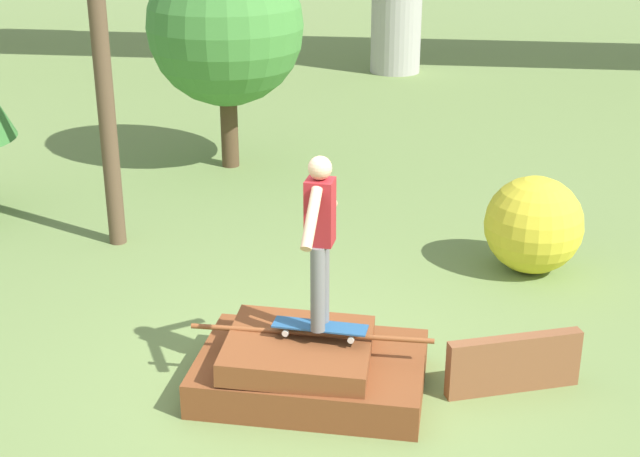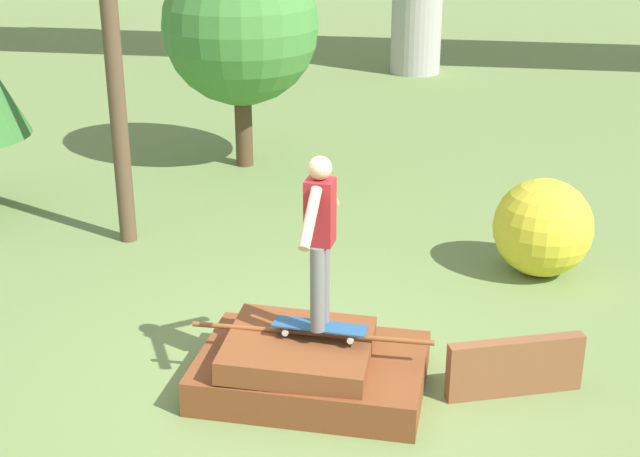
# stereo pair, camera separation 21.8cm
# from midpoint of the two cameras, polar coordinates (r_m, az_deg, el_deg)

# --- Properties ---
(ground_plane) EXTENTS (80.00, 80.00, 0.00)m
(ground_plane) POSITION_cam_midpoint_polar(r_m,az_deg,el_deg) (7.81, -1.38, -10.17)
(ground_plane) COLOR olive
(scrap_pile) EXTENTS (2.07, 1.35, 0.56)m
(scrap_pile) POSITION_cam_midpoint_polar(r_m,az_deg,el_deg) (7.68, -1.59, -8.83)
(scrap_pile) COLOR brown
(scrap_pile) RESTS_ON ground_plane
(scrap_plank_loose) EXTENTS (1.16, 0.53, 0.51)m
(scrap_plank_loose) POSITION_cam_midpoint_polar(r_m,az_deg,el_deg) (7.81, 11.51, -8.48)
(scrap_plank_loose) COLOR brown
(scrap_plank_loose) RESTS_ON ground_plane
(skateboard) EXTENTS (0.81, 0.26, 0.09)m
(skateboard) POSITION_cam_midpoint_polar(r_m,az_deg,el_deg) (7.44, -0.84, -6.32)
(skateboard) COLOR #23517F
(skateboard) RESTS_ON scrap_pile
(skater) EXTENTS (0.24, 1.06, 1.47)m
(skater) POSITION_cam_midpoint_polar(r_m,az_deg,el_deg) (7.08, -0.88, -0.26)
(skater) COLOR slate
(skater) RESTS_ON skateboard
(tree_behind_left) EXTENTS (2.27, 2.27, 3.22)m
(tree_behind_left) POSITION_cam_midpoint_polar(r_m,az_deg,el_deg) (13.16, -6.56, 12.66)
(tree_behind_left) COLOR #4C3823
(tree_behind_left) RESTS_ON ground_plane
(bush_yellow_flowering) EXTENTS (1.09, 1.09, 1.09)m
(bush_yellow_flowering) POSITION_cam_midpoint_polar(r_m,az_deg,el_deg) (10.03, 12.91, 0.23)
(bush_yellow_flowering) COLOR gold
(bush_yellow_flowering) RESTS_ON ground_plane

